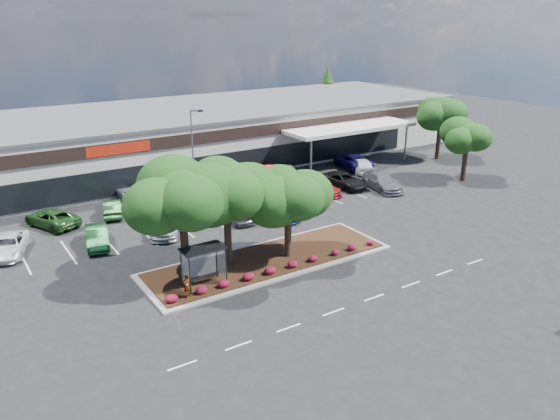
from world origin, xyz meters
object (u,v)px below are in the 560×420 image
light_pole (194,160)px  survey_stake (179,320)px  car_0 (8,246)px  car_1 (97,237)px

light_pole → survey_stake: light_pole is taller
light_pole → car_0: 17.99m
survey_stake → car_1: 14.52m
light_pole → car_0: light_pole is taller
light_pole → survey_stake: 23.92m
car_1 → light_pole: bearing=43.1°
light_pole → car_1: bearing=-149.4°
car_1 → survey_stake: bearing=-75.7°
car_0 → car_1: (5.88, -1.89, 0.05)m
car_0 → car_1: size_ratio=1.10×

